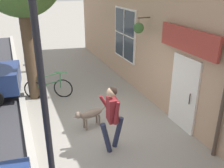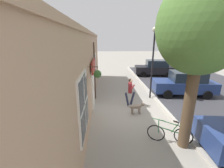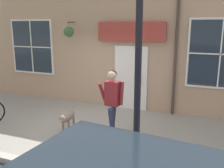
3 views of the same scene
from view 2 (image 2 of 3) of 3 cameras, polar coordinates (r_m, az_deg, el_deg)
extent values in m
plane|color=gray|center=(8.75, 7.22, -10.45)|extent=(90.00, 90.00, 0.00)
cube|color=#B2ADA3|center=(9.27, 19.65, -9.30)|extent=(0.20, 28.00, 0.12)
cube|color=tan|center=(7.92, -9.20, 2.85)|extent=(0.30, 18.00, 4.21)
cube|color=tan|center=(7.71, -9.99, 18.82)|extent=(0.42, 18.00, 0.16)
cube|color=white|center=(8.89, -7.33, -2.63)|extent=(0.10, 1.10, 2.10)
cube|color=#232D38|center=(8.91, -7.13, -2.93)|extent=(0.03, 0.90, 1.90)
cylinder|color=#47382D|center=(9.22, -6.62, -1.90)|extent=(0.03, 0.03, 0.30)
cube|color=#AD3D33|center=(8.51, -7.03, 6.96)|extent=(0.08, 2.20, 0.60)
cylinder|color=#47382D|center=(10.01, -6.60, 4.61)|extent=(0.09, 0.09, 3.79)
cylinder|color=#47382D|center=(6.43, -7.25, 6.47)|extent=(0.44, 0.04, 0.04)
cylinder|color=#47382D|center=(6.45, -5.59, 4.93)|extent=(0.01, 0.01, 0.34)
cone|color=#2D2823|center=(6.50, -5.54, 3.03)|extent=(0.32, 0.32, 0.18)
sphere|color=#3D6B33|center=(6.48, -5.56, 3.80)|extent=(0.34, 0.34, 0.34)
cube|color=white|center=(4.94, -10.93, -7.76)|extent=(0.08, 1.82, 2.02)
cube|color=#232D38|center=(4.94, -10.58, -7.76)|extent=(0.03, 1.70, 1.90)
cube|color=white|center=(4.93, -10.35, -7.76)|extent=(0.04, 0.04, 1.90)
cube|color=white|center=(4.93, -10.35, -7.76)|extent=(0.04, 1.70, 0.04)
cube|color=white|center=(11.22, -6.55, 6.20)|extent=(0.08, 1.82, 2.02)
cube|color=#232D38|center=(11.21, -6.40, 6.20)|extent=(0.03, 1.70, 1.90)
cube|color=white|center=(11.21, -6.30, 6.20)|extent=(0.04, 0.04, 1.90)
cube|color=white|center=(11.21, -6.30, 6.20)|extent=(0.04, 1.70, 0.04)
cylinder|color=#282D47|center=(9.53, 7.78, -5.40)|extent=(0.31, 0.16, 0.83)
cylinder|color=#282D47|center=(9.36, 5.74, -5.75)|extent=(0.31, 0.16, 0.83)
cube|color=maroon|center=(9.20, 6.92, -1.46)|extent=(0.25, 0.36, 0.60)
sphere|color=tan|center=(9.07, 7.14, 1.25)|extent=(0.23, 0.23, 0.23)
sphere|color=black|center=(9.06, 6.96, 1.40)|extent=(0.22, 0.22, 0.22)
cylinder|color=maroon|center=(9.41, 6.59, -0.91)|extent=(0.17, 0.10, 0.57)
cylinder|color=maroon|center=(8.98, 7.66, -1.68)|extent=(0.33, 0.12, 0.52)
ellipsoid|color=#7F6B5B|center=(8.40, 9.17, -8.50)|extent=(0.75, 0.40, 0.22)
cylinder|color=#7F6B5B|center=(8.66, 10.18, -9.67)|extent=(0.06, 0.06, 0.33)
cylinder|color=#7F6B5B|center=(8.54, 10.62, -10.09)|extent=(0.06, 0.06, 0.33)
cylinder|color=#7F6B5B|center=(8.49, 7.55, -10.10)|extent=(0.06, 0.06, 0.33)
cylinder|color=#7F6B5B|center=(8.37, 7.96, -10.53)|extent=(0.06, 0.06, 0.33)
sphere|color=#7F6B5B|center=(8.54, 11.76, -7.57)|extent=(0.19, 0.19, 0.19)
cone|color=#7F6B5B|center=(8.60, 12.40, -7.59)|extent=(0.12, 0.11, 0.09)
cone|color=#7F6B5B|center=(8.54, 11.57, -6.92)|extent=(0.06, 0.06, 0.07)
cone|color=#7F6B5B|center=(8.46, 11.89, -7.18)|extent=(0.06, 0.06, 0.07)
cylinder|color=#7F6B5B|center=(8.21, 6.40, -8.60)|extent=(0.21, 0.08, 0.14)
cylinder|color=brown|center=(6.08, 27.27, -7.27)|extent=(0.40, 0.40, 3.39)
ellipsoid|color=#4C7533|center=(5.65, 31.03, 18.52)|extent=(2.80, 2.52, 3.08)
sphere|color=#4C7533|center=(5.87, 33.66, 13.13)|extent=(1.70, 1.70, 1.70)
torus|color=black|center=(6.61, 16.35, -17.46)|extent=(0.64, 0.37, 0.70)
torus|color=black|center=(6.79, 25.54, -17.54)|extent=(0.64, 0.37, 0.70)
cylinder|color=#33723F|center=(6.58, 21.19, -16.10)|extent=(0.95, 0.29, 0.27)
cylinder|color=#33723F|center=(6.54, 22.95, -15.08)|extent=(0.26, 0.10, 0.46)
cylinder|color=#33723F|center=(6.41, 21.04, -13.67)|extent=(0.80, 0.25, 0.23)
cylinder|color=#33723F|center=(6.45, 17.30, -15.12)|extent=(0.07, 0.05, 0.58)
cylinder|color=#33723F|center=(6.30, 17.20, -12.78)|extent=(0.42, 0.24, 0.03)
ellipsoid|color=black|center=(6.41, 23.21, -13.09)|extent=(0.26, 0.16, 0.11)
cylinder|color=black|center=(7.62, 33.67, -15.09)|extent=(0.64, 0.24, 0.62)
cube|color=navy|center=(12.17, 25.44, -0.61)|extent=(4.46, 2.19, 0.76)
cube|color=#1E2833|center=(12.09, 26.80, 2.64)|extent=(2.38, 1.77, 0.68)
cylinder|color=black|center=(11.04, 20.47, -3.77)|extent=(0.64, 0.24, 0.62)
cylinder|color=black|center=(12.64, 18.17, -1.01)|extent=(0.64, 0.24, 0.62)
cylinder|color=black|center=(12.12, 32.58, -3.62)|extent=(0.64, 0.24, 0.62)
cylinder|color=black|center=(13.60, 29.07, -1.10)|extent=(0.64, 0.24, 0.62)
cube|color=black|center=(17.60, 15.85, 5.30)|extent=(4.46, 2.19, 0.76)
cube|color=#1E2833|center=(17.53, 16.73, 7.58)|extent=(2.38, 1.77, 0.68)
cylinder|color=black|center=(16.58, 11.90, 3.56)|extent=(0.64, 0.24, 0.62)
cylinder|color=black|center=(18.28, 11.08, 4.82)|extent=(0.64, 0.24, 0.62)
cylinder|color=black|center=(17.20, 20.71, 3.31)|extent=(0.64, 0.24, 0.62)
cylinder|color=black|center=(18.85, 19.15, 4.55)|extent=(0.64, 0.24, 0.62)
cylinder|color=black|center=(10.36, 15.07, 6.23)|extent=(0.11, 0.11, 4.38)
sphere|color=beige|center=(10.23, 16.12, 19.40)|extent=(0.32, 0.32, 0.32)
camera|label=1|loc=(13.88, 12.27, 16.35)|focal=40.00mm
camera|label=3|loc=(12.91, 30.32, 9.01)|focal=40.00mm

